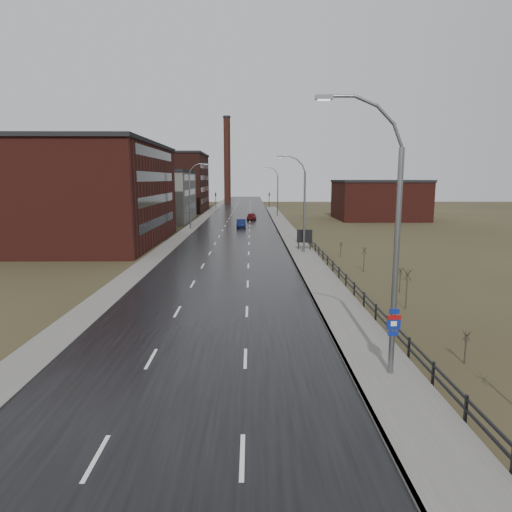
{
  "coord_description": "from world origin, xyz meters",
  "views": [
    {
      "loc": [
        2.6,
        -17.13,
        8.72
      ],
      "look_at": [
        2.95,
        16.61,
        3.0
      ],
      "focal_mm": 32.0,
      "sensor_mm": 36.0,
      "label": 1
    }
  ],
  "objects_px": {
    "billboard": "(305,237)",
    "car_near": "(241,224)",
    "car_far": "(252,217)",
    "streetlight_main": "(389,242)"
  },
  "relations": [
    {
      "from": "streetlight_main",
      "to": "car_near",
      "type": "xyz_separation_m",
      "value": [
        -7.67,
        62.4,
        -5.29
      ]
    },
    {
      "from": "billboard",
      "to": "car_far",
      "type": "relative_size",
      "value": 0.56
    },
    {
      "from": "car_near",
      "to": "streetlight_main",
      "type": "bearing_deg",
      "value": -83.82
    },
    {
      "from": "billboard",
      "to": "car_far",
      "type": "height_order",
      "value": "billboard"
    },
    {
      "from": "car_near",
      "to": "car_far",
      "type": "height_order",
      "value": "car_far"
    },
    {
      "from": "streetlight_main",
      "to": "car_far",
      "type": "relative_size",
      "value": 2.58
    },
    {
      "from": "streetlight_main",
      "to": "car_near",
      "type": "bearing_deg",
      "value": 97.01
    },
    {
      "from": "streetlight_main",
      "to": "car_far",
      "type": "xyz_separation_m",
      "value": [
        -5.79,
        78.02,
        -5.26
      ]
    },
    {
      "from": "billboard",
      "to": "car_near",
      "type": "height_order",
      "value": "billboard"
    },
    {
      "from": "streetlight_main",
      "to": "car_far",
      "type": "height_order",
      "value": "streetlight_main"
    }
  ]
}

